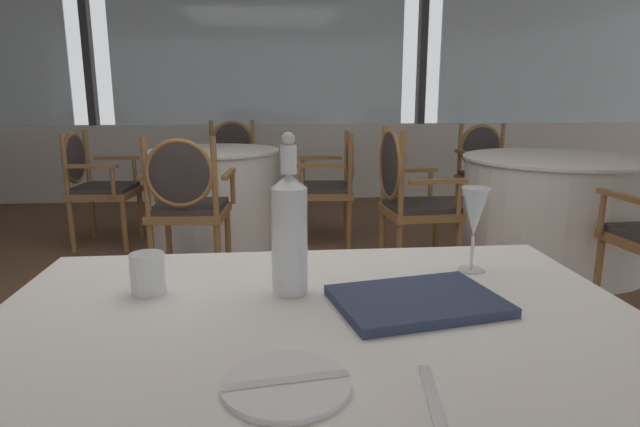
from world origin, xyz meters
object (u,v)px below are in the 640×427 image
at_px(dining_chair_1_0, 486,167).
at_px(dining_chair_1_1, 407,191).
at_px(menu_book, 417,301).
at_px(side_plate, 287,384).
at_px(water_tumbler, 148,273).
at_px(dining_chair_2_0, 94,179).
at_px(dining_chair_2_2, 333,179).
at_px(wine_glass, 475,214).
at_px(dining_chair_2_3, 231,161).
at_px(water_bottle, 289,230).
at_px(dining_chair_2_1, 186,198).

relative_size(dining_chair_1_0, dining_chair_1_1, 0.95).
bearing_deg(menu_book, side_plate, -144.98).
distance_m(menu_book, dining_chair_1_0, 3.87).
distance_m(water_tumbler, dining_chair_1_1, 2.56).
bearing_deg(side_plate, water_tumbler, 124.89).
distance_m(dining_chair_2_0, dining_chair_2_2, 1.88).
bearing_deg(wine_glass, dining_chair_2_3, 102.40).
distance_m(side_plate, dining_chair_1_0, 4.25).
bearing_deg(dining_chair_2_3, menu_book, 13.57).
relative_size(dining_chair_2_2, dining_chair_2_3, 0.95).
relative_size(menu_book, dining_chair_2_0, 0.36).
bearing_deg(water_tumbler, water_bottle, -5.01).
relative_size(side_plate, dining_chair_1_1, 0.20).
distance_m(menu_book, dining_chair_2_2, 3.14).
distance_m(wine_glass, dining_chair_2_1, 2.31).
bearing_deg(dining_chair_1_1, side_plate, -111.86).
height_order(side_plate, water_bottle, water_bottle).
distance_m(water_tumbler, dining_chair_2_2, 3.11).
bearing_deg(dining_chair_1_0, wine_glass, -26.75).
xyz_separation_m(dining_chair_1_0, dining_chair_2_1, (-2.42, -1.26, 0.01)).
relative_size(wine_glass, dining_chair_2_1, 0.22).
bearing_deg(side_plate, dining_chair_2_2, 82.19).
distance_m(dining_chair_1_0, dining_chair_2_3, 2.36).
relative_size(dining_chair_1_0, dining_chair_2_3, 0.99).
height_order(dining_chair_1_0, dining_chair_1_1, dining_chair_1_1).
xyz_separation_m(dining_chair_2_0, dining_chair_2_3, (1.01, 0.87, 0.03)).
relative_size(water_bottle, water_tumbler, 3.93).
distance_m(side_plate, dining_chair_2_3, 4.45).
bearing_deg(dining_chair_2_3, dining_chair_2_2, 44.93).
relative_size(water_bottle, dining_chair_1_1, 0.36).
relative_size(dining_chair_1_1, dining_chair_2_0, 1.08).
height_order(water_tumbler, dining_chair_2_1, dining_chair_2_1).
bearing_deg(wine_glass, dining_chair_2_1, 116.09).
relative_size(wine_glass, water_tumbler, 2.34).
xyz_separation_m(dining_chair_1_1, dining_chair_2_3, (-1.27, 1.74, 0.00)).
xyz_separation_m(water_bottle, dining_chair_1_0, (1.86, 3.42, -0.35)).
xyz_separation_m(water_bottle, dining_chair_2_0, (-1.43, 3.17, -0.37)).
bearing_deg(dining_chair_1_1, dining_chair_2_2, 115.45).
bearing_deg(dining_chair_2_2, dining_chair_1_1, 123.51).
height_order(dining_chair_1_0, dining_chair_2_0, dining_chair_1_0).
bearing_deg(dining_chair_1_1, menu_book, -107.84).
xyz_separation_m(dining_chair_1_0, dining_chair_1_1, (-1.00, -1.13, 0.00)).
bearing_deg(dining_chair_2_2, water_tumbler, 80.19).
relative_size(dining_chair_1_0, dining_chair_2_2, 1.04).
bearing_deg(wine_glass, dining_chair_2_2, 89.98).
height_order(dining_chair_2_1, dining_chair_2_3, dining_chair_2_1).
bearing_deg(dining_chair_2_0, water_tumbler, -66.08).
relative_size(water_tumbler, dining_chair_2_3, 0.09).
xyz_separation_m(water_tumbler, dining_chair_1_0, (2.16, 3.40, -0.25)).
relative_size(dining_chair_1_0, dining_chair_2_0, 1.03).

